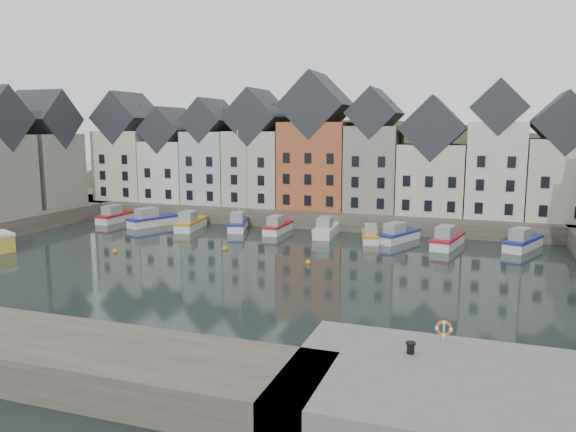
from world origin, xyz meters
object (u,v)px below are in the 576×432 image
at_px(mooring_bollard, 411,347).
at_px(life_ring_post, 444,329).
at_px(boat_d, 238,223).
at_px(boat_a, 116,216).

distance_m(mooring_bollard, life_ring_post, 2.13).
relative_size(boat_d, life_ring_post, 9.64).
relative_size(mooring_bollard, life_ring_post, 0.43).
bearing_deg(life_ring_post, boat_a, 141.72).
height_order(boat_d, life_ring_post, boat_d).
height_order(mooring_bollard, life_ring_post, life_ring_post).
relative_size(boat_a, mooring_bollard, 12.01).
distance_m(boat_d, life_ring_post, 44.82).
height_order(boat_a, mooring_bollard, mooring_bollard).
distance_m(boat_a, life_ring_post, 57.50).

